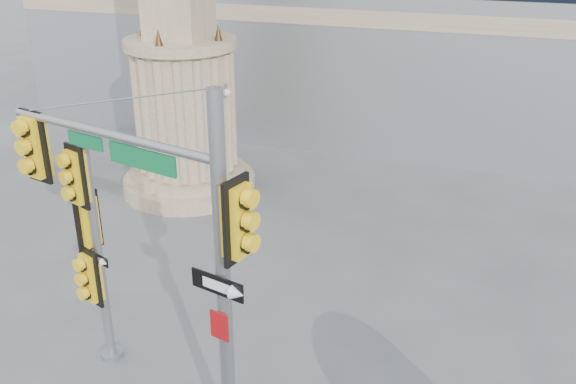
% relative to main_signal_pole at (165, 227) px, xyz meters
% --- Properties ---
extents(monument, '(4.40, 4.40, 16.60)m').
position_rel_main_signal_pole_xyz_m(monument, '(-4.81, 9.74, 1.49)').
color(monument, gray).
rests_on(monument, ground).
extents(main_signal_pole, '(4.95, 1.62, 6.50)m').
position_rel_main_signal_pole_xyz_m(main_signal_pole, '(0.00, 0.00, 0.00)').
color(main_signal_pole, slate).
rests_on(main_signal_pole, ground).
extents(secondary_signal_pole, '(0.84, 0.81, 4.90)m').
position_rel_main_signal_pole_xyz_m(secondary_signal_pole, '(-2.36, 1.10, -1.15)').
color(secondary_signal_pole, slate).
rests_on(secondary_signal_pole, ground).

